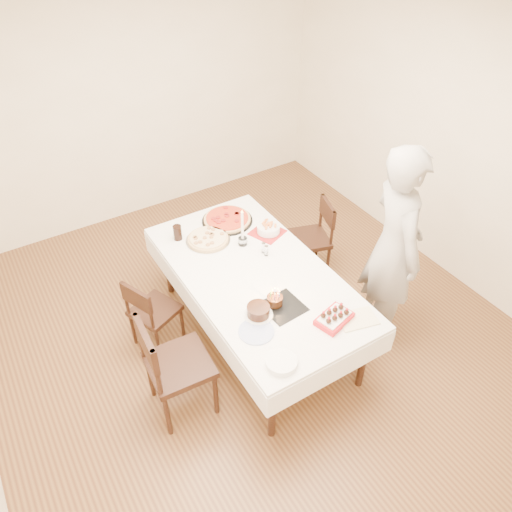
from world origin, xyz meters
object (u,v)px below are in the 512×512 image
cola_glass (178,233)px  chair_left_dessert (179,365)px  chair_right_savory (309,239)px  dining_table (256,304)px  pizza_white (208,239)px  chair_left_savory (155,310)px  birthday_cake (275,297)px  taper_candle (242,227)px  strawberry_box (334,318)px  person (394,248)px  pizza_pepperoni (227,219)px  pasta_bowl (268,228)px  layer_cake (258,311)px

cola_glass → chair_left_dessert: bearing=-115.7°
chair_right_savory → chair_left_dessert: 2.00m
dining_table → pizza_white: 0.73m
dining_table → chair_left_savory: 0.89m
birthday_cake → cola_glass: bearing=103.9°
chair_left_savory → taper_candle: taper_candle is taller
strawberry_box → chair_right_savory: bearing=60.4°
person → pizza_pepperoni: person is taller
pizza_white → pizza_pepperoni: bearing=30.7°
birthday_cake → strawberry_box: bearing=-53.1°
birthday_cake → dining_table: bearing=79.7°
pasta_bowl → strawberry_box: 1.21m
dining_table → taper_candle: 0.69m
cola_glass → birthday_cake: size_ratio=1.05×
chair_left_savory → birthday_cake: size_ratio=5.69×
birthday_cake → chair_right_savory: bearing=41.2°
chair_right_savory → layer_cake: bearing=-124.7°
dining_table → chair_right_savory: bearing=27.4°
layer_cake → strawberry_box: layer_cake is taller
taper_candle → pasta_bowl: bearing=6.3°
chair_right_savory → chair_left_dessert: (-1.82, -0.82, 0.08)m
person → chair_right_savory: bearing=25.2°
strawberry_box → chair_left_dessert: bearing=158.5°
pasta_bowl → strawberry_box: (-0.18, -1.20, -0.01)m
birthday_cake → pasta_bowl: bearing=60.2°
pizza_white → layer_cake: (-0.10, -1.02, 0.02)m
chair_right_savory → birthday_cake: (-1.00, -0.87, 0.41)m
chair_right_savory → person: bearing=-66.7°
chair_right_savory → pasta_bowl: 0.65m
person → pasta_bowl: size_ratio=8.75×
dining_table → chair_left_savory: size_ratio=2.77×
taper_candle → layer_cake: taper_candle is taller
pasta_bowl → birthday_cake: birthday_cake is taller
taper_candle → cola_glass: (-0.46, 0.38, -0.12)m
chair_left_dessert → cola_glass: size_ratio=6.92×
layer_cake → pizza_white: bearing=84.4°
strawberry_box → pizza_white: bearing=104.5°
strawberry_box → chair_left_savory: bearing=130.9°
person → pizza_pepperoni: 1.57m
pasta_bowl → layer_cake: size_ratio=0.96×
dining_table → layer_cake: layer_cake is taller
pizza_pepperoni → strawberry_box: 1.55m
chair_left_dessert → pasta_bowl: size_ratio=4.60×
person → pizza_white: (-1.17, 1.11, -0.17)m
pizza_pepperoni → cola_glass: 0.52m
dining_table → chair_left_dessert: size_ratio=2.17×
person → chair_left_savory: bearing=83.0°
person → strawberry_box: 0.87m
pizza_pepperoni → taper_candle: size_ratio=1.29×
chair_left_dessert → pizza_pepperoni: 1.56m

